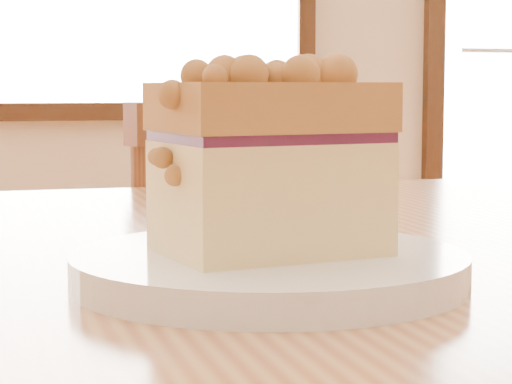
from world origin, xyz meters
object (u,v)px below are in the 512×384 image
cafe_table_main (362,345)px  cake_slice (267,160)px  plate (269,270)px  cafe_chair_main (194,376)px

cafe_table_main → cake_slice: cake_slice is taller
plate → cake_slice: size_ratio=1.64×
cafe_table_main → plate: size_ratio=5.58×
cafe_table_main → cafe_chair_main: bearing=88.6°
plate → cafe_chair_main: bearing=81.5°
plate → cake_slice: 0.07m
cafe_chair_main → plate: bearing=61.5°
cafe_table_main → cake_slice: bearing=-128.4°
cafe_chair_main → cake_slice: bearing=61.4°
cafe_table_main → cake_slice: size_ratio=9.15×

